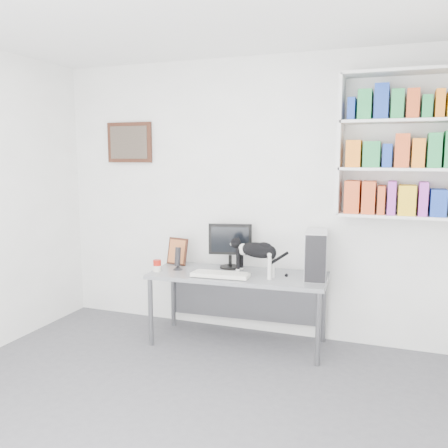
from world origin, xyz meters
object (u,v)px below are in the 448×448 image
at_px(speaker, 178,258).
at_px(cat, 256,259).
at_px(bookshelf, 401,145).
at_px(pc_tower, 316,254).
at_px(desk, 238,309).
at_px(monitor, 230,246).
at_px(soup_can, 157,266).
at_px(keyboard, 221,275).
at_px(leaning_print, 177,251).

height_order(speaker, cat, cat).
bearing_deg(bookshelf, cat, -166.27).
bearing_deg(pc_tower, cat, -170.75).
xyz_separation_m(desk, cat, (0.19, -0.04, 0.50)).
bearing_deg(pc_tower, bookshelf, 2.99).
relative_size(bookshelf, monitor, 2.79).
bearing_deg(soup_can, desk, 13.60).
xyz_separation_m(keyboard, soup_can, (-0.63, -0.02, 0.03)).
relative_size(bookshelf, cat, 2.34).
relative_size(bookshelf, pc_tower, 2.95).
xyz_separation_m(pc_tower, speaker, (-1.29, -0.17, -0.10)).
bearing_deg(keyboard, bookshelf, 10.88).
bearing_deg(leaning_print, desk, -0.84).
xyz_separation_m(bookshelf, desk, (-1.36, -0.25, -1.51)).
bearing_deg(monitor, leaning_print, 170.19).
height_order(desk, soup_can, soup_can).
bearing_deg(monitor, speaker, -165.70).
xyz_separation_m(speaker, cat, (0.78, 0.01, 0.05)).
bearing_deg(keyboard, speaker, 162.26).
distance_m(desk, monitor, 0.61).
bearing_deg(desk, bookshelf, 6.71).
bearing_deg(cat, pc_tower, 30.72).
relative_size(keyboard, cat, 0.98).
height_order(keyboard, soup_can, soup_can).
relative_size(monitor, keyboard, 0.86).
height_order(bookshelf, leaning_print, bookshelf).
relative_size(leaning_print, cat, 0.52).
bearing_deg(pc_tower, leaning_print, 170.67).
height_order(bookshelf, pc_tower, bookshelf).
bearing_deg(speaker, bookshelf, 11.68).
bearing_deg(keyboard, monitor, 90.45).
relative_size(bookshelf, desk, 0.76).
distance_m(desk, keyboard, 0.41).
height_order(keyboard, leaning_print, leaning_print).
height_order(desk, pc_tower, pc_tower).
height_order(speaker, soup_can, speaker).
relative_size(speaker, cat, 0.43).
bearing_deg(soup_can, bookshelf, 11.46).
distance_m(keyboard, cat, 0.35).
height_order(pc_tower, cat, pc_tower).
relative_size(monitor, soup_can, 4.06).
height_order(desk, cat, cat).
bearing_deg(bookshelf, soup_can, -168.54).
xyz_separation_m(monitor, speaker, (-0.45, -0.24, -0.11)).
relative_size(keyboard, speaker, 2.29).
height_order(bookshelf, cat, bookshelf).
distance_m(monitor, soup_can, 0.73).
xyz_separation_m(speaker, soup_can, (-0.15, -0.13, -0.06)).
height_order(leaning_print, soup_can, leaning_print).
distance_m(bookshelf, keyboard, 1.91).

